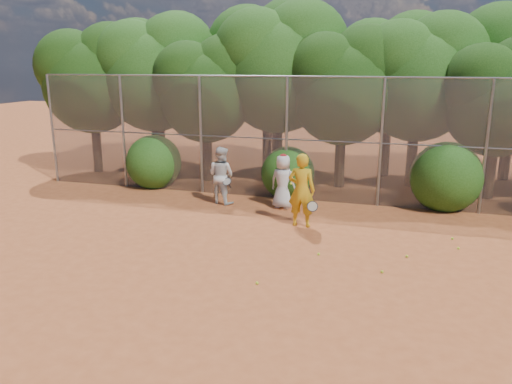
% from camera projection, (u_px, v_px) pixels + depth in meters
% --- Properties ---
extents(ground, '(80.00, 80.00, 0.00)m').
position_uv_depth(ground, '(268.00, 272.00, 10.89)').
color(ground, '#A54D25').
rests_on(ground, ground).
extents(fence_back, '(20.05, 0.09, 4.03)m').
position_uv_depth(fence_back, '(313.00, 139.00, 15.97)').
color(fence_back, gray).
rests_on(fence_back, ground).
extents(tree_0, '(4.38, 3.81, 6.00)m').
position_uv_depth(tree_0, '(93.00, 75.00, 19.94)').
color(tree_0, black).
rests_on(tree_0, ground).
extents(tree_1, '(4.64, 4.03, 6.35)m').
position_uv_depth(tree_1, '(155.00, 69.00, 19.66)').
color(tree_1, black).
rests_on(tree_1, ground).
extents(tree_2, '(3.99, 3.47, 5.47)m').
position_uv_depth(tree_2, '(207.00, 86.00, 18.47)').
color(tree_2, black).
rests_on(tree_2, ground).
extents(tree_3, '(4.89, 4.26, 6.70)m').
position_uv_depth(tree_3, '(280.00, 63.00, 18.52)').
color(tree_3, black).
rests_on(tree_3, ground).
extents(tree_4, '(4.19, 3.64, 5.73)m').
position_uv_depth(tree_4, '(345.00, 82.00, 17.43)').
color(tree_4, black).
rests_on(tree_4, ground).
extents(tree_5, '(4.51, 3.92, 6.17)m').
position_uv_depth(tree_5, '(420.00, 74.00, 17.42)').
color(tree_5, black).
rests_on(tree_5, ground).
extents(tree_6, '(3.86, 3.36, 5.29)m').
position_uv_depth(tree_6, '(501.00, 93.00, 15.95)').
color(tree_6, black).
rests_on(tree_6, ground).
extents(tree_9, '(4.83, 4.20, 6.62)m').
position_uv_depth(tree_9, '(159.00, 64.00, 22.03)').
color(tree_9, black).
rests_on(tree_9, ground).
extents(tree_10, '(5.15, 4.48, 7.06)m').
position_uv_depth(tree_10, '(269.00, 57.00, 20.78)').
color(tree_10, black).
rests_on(tree_10, ground).
extents(tree_11, '(4.64, 4.03, 6.35)m').
position_uv_depth(tree_11, '(392.00, 69.00, 19.15)').
color(tree_11, black).
rests_on(tree_11, ground).
extents(bush_0, '(2.00, 2.00, 2.00)m').
position_uv_depth(bush_0, '(154.00, 160.00, 18.13)').
color(bush_0, '#1D4711').
rests_on(bush_0, ground).
extents(bush_1, '(1.80, 1.80, 1.80)m').
position_uv_depth(bush_1, '(288.00, 170.00, 16.78)').
color(bush_1, '#1D4711').
rests_on(bush_1, ground).
extents(bush_2, '(2.20, 2.20, 2.20)m').
position_uv_depth(bush_2, '(446.00, 174.00, 15.37)').
color(bush_2, '#1D4711').
rests_on(bush_2, ground).
extents(player_yellow, '(0.89, 0.55, 2.06)m').
position_uv_depth(player_yellow, '(302.00, 190.00, 13.69)').
color(player_yellow, gold).
rests_on(player_yellow, ground).
extents(player_teen, '(0.92, 0.69, 1.72)m').
position_uv_depth(player_teen, '(283.00, 181.00, 15.45)').
color(player_teen, silver).
rests_on(player_teen, ground).
extents(player_white, '(1.07, 0.95, 1.85)m').
position_uv_depth(player_white, '(221.00, 175.00, 15.97)').
color(player_white, silver).
rests_on(player_white, ground).
extents(ball_0, '(0.07, 0.07, 0.07)m').
position_uv_depth(ball_0, '(319.00, 254.00, 11.80)').
color(ball_0, '#C0DC28').
rests_on(ball_0, ground).
extents(ball_1, '(0.07, 0.07, 0.07)m').
position_uv_depth(ball_1, '(452.00, 238.00, 12.84)').
color(ball_1, '#C0DC28').
rests_on(ball_1, ground).
extents(ball_2, '(0.07, 0.07, 0.07)m').
position_uv_depth(ball_2, '(382.00, 272.00, 10.80)').
color(ball_2, '#C0DC28').
rests_on(ball_2, ground).
extents(ball_3, '(0.07, 0.07, 0.07)m').
position_uv_depth(ball_3, '(407.00, 256.00, 11.66)').
color(ball_3, '#C0DC28').
rests_on(ball_3, ground).
extents(ball_4, '(0.07, 0.07, 0.07)m').
position_uv_depth(ball_4, '(257.00, 283.00, 10.25)').
color(ball_4, '#C0DC28').
rests_on(ball_4, ground).
extents(ball_5, '(0.07, 0.07, 0.07)m').
position_uv_depth(ball_5, '(458.00, 248.00, 12.17)').
color(ball_5, '#C0DC28').
rests_on(ball_5, ground).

